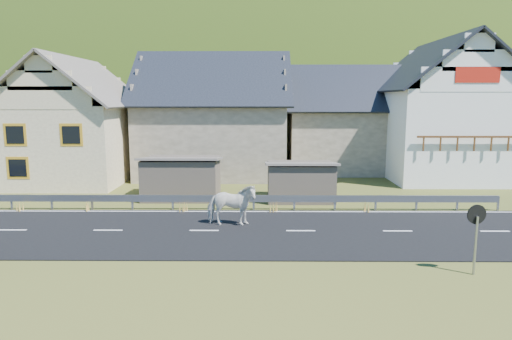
{
  "coord_description": "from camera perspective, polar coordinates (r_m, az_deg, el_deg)",
  "views": [
    {
      "loc": [
        2.31,
        -18.23,
        5.47
      ],
      "look_at": [
        2.12,
        2.72,
        2.15
      ],
      "focal_mm": 32.0,
      "sensor_mm": 36.0,
      "label": 1
    }
  ],
  "objects": [
    {
      "name": "house_white",
      "position": [
        34.63,
        22.21,
        7.66
      ],
      "size": [
        8.8,
        10.8,
        9.7
      ],
      "color": "white",
      "rests_on": "ground"
    },
    {
      "name": "conifer_patch",
      "position": [
        140.45,
        -23.85,
        8.46
      ],
      "size": [
        76.0,
        50.0,
        28.0
      ],
      "primitive_type": "ellipsoid",
      "color": "black",
      "rests_on": "ground"
    },
    {
      "name": "shed_right",
      "position": [
        24.73,
        5.58,
        -1.46
      ],
      "size": [
        3.8,
        2.9,
        2.2
      ],
      "primitive_type": "cube",
      "color": "brown",
      "rests_on": "ground"
    },
    {
      "name": "house_stone_b",
      "position": [
        35.88,
        11.34,
        6.85
      ],
      "size": [
        9.8,
        8.8,
        8.1
      ],
      "color": "#B1A38C",
      "rests_on": "ground"
    },
    {
      "name": "horse",
      "position": [
        19.61,
        -3.11,
        -4.36
      ],
      "size": [
        1.07,
        2.19,
        1.81
      ],
      "primitive_type": "imported",
      "rotation": [
        0.0,
        0.0,
        1.53
      ],
      "color": "silver",
      "rests_on": "road"
    },
    {
      "name": "guardrail",
      "position": [
        22.57,
        -5.39,
        -3.6
      ],
      "size": [
        28.1,
        0.09,
        0.75
      ],
      "color": "#93969B",
      "rests_on": "ground"
    },
    {
      "name": "mountain",
      "position": [
        199.87,
        1.28,
        1.68
      ],
      "size": [
        440.0,
        280.0,
        260.0
      ],
      "primitive_type": "ellipsoid",
      "color": "#203F0F",
      "rests_on": "ground"
    },
    {
      "name": "ground",
      "position": [
        19.17,
        -6.49,
        -7.64
      ],
      "size": [
        160.0,
        160.0,
        0.0
      ],
      "primitive_type": "plane",
      "color": "#3A451A",
      "rests_on": "ground"
    },
    {
      "name": "house_cream",
      "position": [
        32.66,
        -21.79,
        6.41
      ],
      "size": [
        7.8,
        9.8,
        8.3
      ],
      "color": "#F8E6B6",
      "rests_on": "ground"
    },
    {
      "name": "house_stone_a",
      "position": [
        33.4,
        -5.22,
        7.53
      ],
      "size": [
        10.8,
        9.8,
        8.9
      ],
      "color": "#B1A38C",
      "rests_on": "ground"
    },
    {
      "name": "road",
      "position": [
        19.16,
        -6.49,
        -7.59
      ],
      "size": [
        60.0,
        7.0,
        0.04
      ],
      "primitive_type": "cube",
      "color": "black",
      "rests_on": "ground"
    },
    {
      "name": "shed_left",
      "position": [
        25.48,
        -9.24,
        -1.0
      ],
      "size": [
        4.3,
        3.3,
        2.4
      ],
      "primitive_type": "cube",
      "color": "brown",
      "rests_on": "ground"
    },
    {
      "name": "lane_markings",
      "position": [
        19.16,
        -6.49,
        -7.52
      ],
      "size": [
        60.0,
        6.6,
        0.01
      ],
      "primitive_type": "cube",
      "color": "silver",
      "rests_on": "road"
    },
    {
      "name": "traffic_mirror",
      "position": [
        15.73,
        25.82,
        -6.04
      ],
      "size": [
        0.62,
        0.2,
        2.23
      ],
      "rotation": [
        0.0,
        0.0,
        0.14
      ],
      "color": "#93969B",
      "rests_on": "ground"
    }
  ]
}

